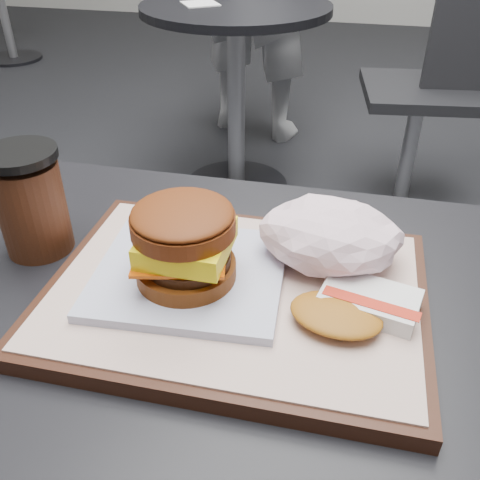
% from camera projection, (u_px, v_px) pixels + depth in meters
% --- Properties ---
extents(customer_table, '(0.80, 0.60, 0.77)m').
position_uv_depth(customer_table, '(211.00, 441.00, 0.63)').
color(customer_table, '#A5A5AA').
rests_on(customer_table, ground).
extents(serving_tray, '(0.38, 0.28, 0.02)m').
position_uv_depth(serving_tray, '(235.00, 294.00, 0.55)').
color(serving_tray, black).
rests_on(serving_tray, customer_table).
extents(breakfast_sandwich, '(0.20, 0.18, 0.09)m').
position_uv_depth(breakfast_sandwich, '(186.00, 251.00, 0.52)').
color(breakfast_sandwich, silver).
rests_on(breakfast_sandwich, serving_tray).
extents(hash_brown, '(0.13, 0.11, 0.02)m').
position_uv_depth(hash_brown, '(355.00, 307.00, 0.50)').
color(hash_brown, silver).
rests_on(hash_brown, serving_tray).
extents(crumpled_wrapper, '(0.15, 0.12, 0.07)m').
position_uv_depth(crumpled_wrapper, '(331.00, 236.00, 0.56)').
color(crumpled_wrapper, white).
rests_on(crumpled_wrapper, serving_tray).
extents(coffee_cup, '(0.08, 0.08, 0.12)m').
position_uv_depth(coffee_cup, '(31.00, 203.00, 0.60)').
color(coffee_cup, '#3B1B0E').
rests_on(coffee_cup, customer_table).
extents(neighbor_table, '(0.70, 0.70, 0.75)m').
position_uv_depth(neighbor_table, '(236.00, 60.00, 2.04)').
color(neighbor_table, black).
rests_on(neighbor_table, ground).
extents(napkin, '(0.17, 0.17, 0.00)m').
position_uv_depth(napkin, '(200.00, 4.00, 1.91)').
color(napkin, white).
rests_on(napkin, neighbor_table).
extents(neighbor_chair, '(0.62, 0.47, 0.88)m').
position_uv_depth(neighbor_chair, '(442.00, 79.00, 1.97)').
color(neighbor_chair, '#A8A8AD').
rests_on(neighbor_chair, ground).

